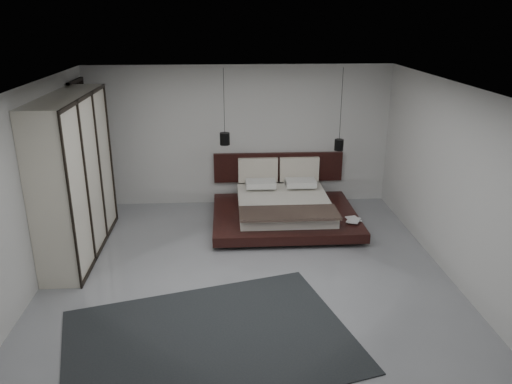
{
  "coord_description": "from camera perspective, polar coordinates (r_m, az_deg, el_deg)",
  "views": [
    {
      "loc": [
        -0.29,
        -6.76,
        3.71
      ],
      "look_at": [
        0.21,
        1.2,
        0.85
      ],
      "focal_mm": 35.0,
      "sensor_mm": 36.0,
      "label": 1
    }
  ],
  "objects": [
    {
      "name": "bed",
      "position": [
        9.39,
        3.18,
        -1.75
      ],
      "size": [
        2.63,
        2.33,
        1.05
      ],
      "color": "black",
      "rests_on": "floor"
    },
    {
      "name": "wall_right",
      "position": [
        7.87,
        21.33,
        1.25
      ],
      "size": [
        0.0,
        6.0,
        6.0
      ],
      "primitive_type": "plane",
      "rotation": [
        1.57,
        0.0,
        -1.57
      ],
      "color": "beige",
      "rests_on": "floor"
    },
    {
      "name": "book_upper",
      "position": [
        8.97,
        10.42,
        -3.1
      ],
      "size": [
        0.32,
        0.35,
        0.02
      ],
      "primitive_type": "imported",
      "rotation": [
        0.0,
        0.0,
        -0.47
      ],
      "color": "#99724C",
      "rests_on": "book_lower"
    },
    {
      "name": "wall_left",
      "position": [
        7.64,
        -24.16,
        0.35
      ],
      "size": [
        0.0,
        6.0,
        6.0
      ],
      "primitive_type": "plane",
      "rotation": [
        1.57,
        0.0,
        1.57
      ],
      "color": "beige",
      "rests_on": "floor"
    },
    {
      "name": "wardrobe",
      "position": [
        8.41,
        -20.06,
        1.69
      ],
      "size": [
        0.61,
        2.61,
        2.56
      ],
      "color": "beige",
      "rests_on": "floor"
    },
    {
      "name": "floor",
      "position": [
        7.72,
        -1.01,
        -9.01
      ],
      "size": [
        6.0,
        6.0,
        0.0
      ],
      "primitive_type": "plane",
      "color": "gray",
      "rests_on": "ground"
    },
    {
      "name": "ceiling",
      "position": [
        6.83,
        -1.15,
        12.06
      ],
      "size": [
        6.0,
        6.0,
        0.0
      ],
      "primitive_type": "plane",
      "rotation": [
        3.14,
        0.0,
        0.0
      ],
      "color": "white",
      "rests_on": "wall_back"
    },
    {
      "name": "pendant_left",
      "position": [
        9.34,
        -3.59,
        6.11
      ],
      "size": [
        0.19,
        0.19,
        1.4
      ],
      "color": "black",
      "rests_on": "ceiling"
    },
    {
      "name": "wall_front",
      "position": [
        4.42,
        0.68,
        -11.74
      ],
      "size": [
        6.0,
        0.0,
        6.0
      ],
      "primitive_type": "plane",
      "rotation": [
        -1.57,
        0.0,
        0.0
      ],
      "color": "beige",
      "rests_on": "floor"
    },
    {
      "name": "pendant_right",
      "position": [
        9.61,
        9.46,
        5.38
      ],
      "size": [
        0.17,
        0.17,
        1.54
      ],
      "color": "black",
      "rests_on": "ceiling"
    },
    {
      "name": "wall_back",
      "position": [
        10.04,
        -1.84,
        6.4
      ],
      "size": [
        6.0,
        0.0,
        6.0
      ],
      "primitive_type": "plane",
      "rotation": [
        1.57,
        0.0,
        0.0
      ],
      "color": "beige",
      "rests_on": "floor"
    },
    {
      "name": "book_lower",
      "position": [
        9.01,
        10.49,
        -3.16
      ],
      "size": [
        0.26,
        0.31,
        0.03
      ],
      "primitive_type": "imported",
      "rotation": [
        0.0,
        0.0,
        0.23
      ],
      "color": "#99724C",
      "rests_on": "bed"
    },
    {
      "name": "rug",
      "position": [
        6.28,
        -5.35,
        -16.52
      ],
      "size": [
        3.87,
        3.2,
        0.01
      ],
      "primitive_type": "cube",
      "rotation": [
        0.0,
        0.0,
        0.26
      ],
      "color": "black",
      "rests_on": "floor"
    },
    {
      "name": "lattice_screen",
      "position": [
        9.89,
        -19.13,
        4.51
      ],
      "size": [
        0.05,
        0.9,
        2.6
      ],
      "primitive_type": "cube",
      "color": "black",
      "rests_on": "floor"
    }
  ]
}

